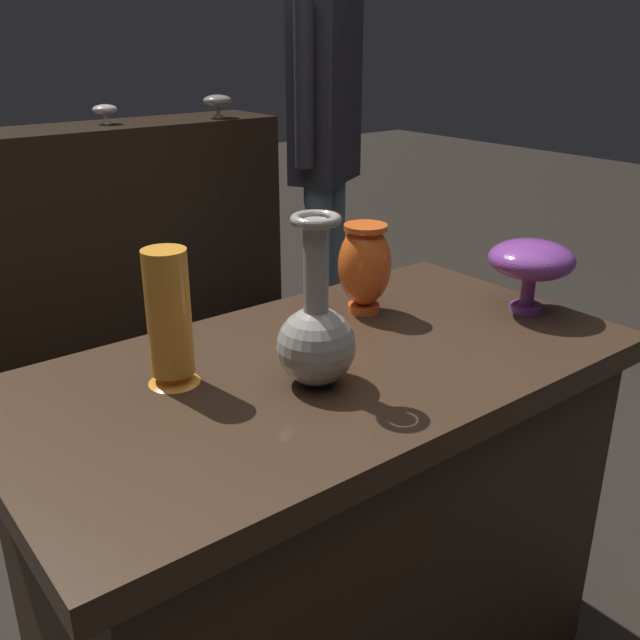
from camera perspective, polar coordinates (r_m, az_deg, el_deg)
name	(u,v)px	position (r m, az deg, el deg)	size (l,w,h in m)	color
display_plinth	(323,532)	(1.55, 0.26, -16.61)	(1.20, 0.64, 0.80)	#382619
back_display_shelf	(5,252)	(3.35, -23.88, 4.98)	(2.60, 0.40, 0.99)	black
vase_centerpiece	(316,334)	(1.22, -0.31, -1.16)	(0.14, 0.14, 0.30)	gray
vase_tall_behind	(169,320)	(1.24, -11.95, -0.03)	(0.09, 0.09, 0.24)	orange
vase_left_accent	(365,265)	(1.54, 3.59, 4.39)	(0.12, 0.12, 0.20)	#E55B1E
vase_right_accent	(531,261)	(1.60, 16.53, 4.52)	(0.18, 0.18, 0.16)	#7A388E
shelf_vase_right	(105,110)	(3.42, -16.81, 15.79)	(0.11, 0.11, 0.08)	silver
shelf_vase_far_right	(218,101)	(3.57, -8.19, 16.94)	(0.14, 0.14, 0.11)	gray
visitor_near_right	(325,138)	(2.83, 0.42, 14.36)	(0.42, 0.31, 1.68)	slate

